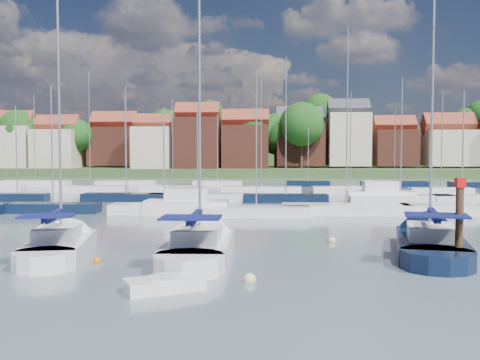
{
  "coord_description": "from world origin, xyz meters",
  "views": [
    {
      "loc": [
        1.42,
        -24.88,
        5.28
      ],
      "look_at": [
        -0.48,
        14.0,
        3.24
      ],
      "focal_mm": 40.0,
      "sensor_mm": 36.0,
      "label": 1
    }
  ],
  "objects": [
    {
      "name": "far_shore_town",
      "position": [
        2.23,
        132.67,
        4.61
      ],
      "size": [
        212.46,
        90.0,
        22.27
      ],
      "color": "#3A562B",
      "rests_on": "ground"
    },
    {
      "name": "timber_piling",
      "position": [
        10.41,
        0.28,
        1.05
      ],
      "size": [
        0.4,
        0.4,
        6.33
      ],
      "color": "#4C331E",
      "rests_on": "ground"
    },
    {
      "name": "buoy_d",
      "position": [
        0.77,
        -3.44,
        0.0
      ],
      "size": [
        0.53,
        0.53,
        0.53
      ],
      "primitive_type": "sphere",
      "color": "beige",
      "rests_on": "ground"
    },
    {
      "name": "sailboat_centre",
      "position": [
        -1.97,
        3.24,
        0.35
      ],
      "size": [
        3.25,
        11.98,
        16.22
      ],
      "rotation": [
        0.0,
        0.0,
        1.58
      ],
      "color": "white",
      "rests_on": "ground"
    },
    {
      "name": "sailboat_navy",
      "position": [
        10.36,
        4.83,
        0.35
      ],
      "size": [
        5.96,
        12.96,
        17.33
      ],
      "rotation": [
        0.0,
        0.0,
        1.35
      ],
      "color": "black",
      "rests_on": "ground"
    },
    {
      "name": "tender",
      "position": [
        -2.43,
        -4.98,
        0.24
      ],
      "size": [
        3.24,
        2.57,
        0.64
      ],
      "rotation": [
        0.0,
        0.0,
        0.48
      ],
      "color": "white",
      "rests_on": "ground"
    },
    {
      "name": "sailboat_left",
      "position": [
        -9.3,
        2.8,
        0.36
      ],
      "size": [
        4.53,
        10.81,
        14.31
      ],
      "rotation": [
        0.0,
        0.0,
        1.74
      ],
      "color": "white",
      "rests_on": "ground"
    },
    {
      "name": "ground",
      "position": [
        0.0,
        40.0,
        0.0
      ],
      "size": [
        260.0,
        260.0,
        0.0
      ],
      "primitive_type": "plane",
      "color": "#44545C",
      "rests_on": "ground"
    },
    {
      "name": "buoy_e",
      "position": [
        5.27,
        6.33,
        0.0
      ],
      "size": [
        0.45,
        0.45,
        0.45
      ],
      "primitive_type": "sphere",
      "color": "beige",
      "rests_on": "ground"
    },
    {
      "name": "marina_field",
      "position": [
        1.91,
        35.15,
        0.43
      ],
      "size": [
        79.62,
        41.41,
        15.93
      ],
      "color": "white",
      "rests_on": "ground"
    },
    {
      "name": "buoy_c",
      "position": [
        -6.62,
        -0.05,
        0.0
      ],
      "size": [
        0.42,
        0.42,
        0.42
      ],
      "primitive_type": "sphere",
      "color": "#D85914",
      "rests_on": "ground"
    }
  ]
}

